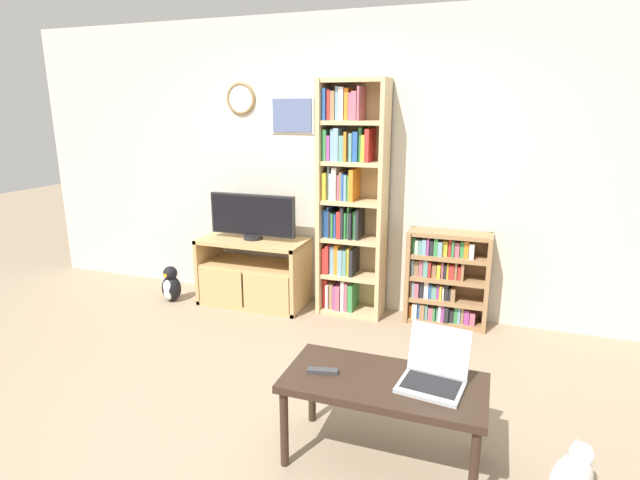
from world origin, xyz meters
The scene contains 11 objects.
ground_plane centered at (0.00, 0.00, 0.00)m, with size 18.00×18.00×0.00m, color gray.
wall_back centered at (-0.01, 2.01, 1.30)m, with size 6.71×0.09×2.60m.
tv_stand centered at (-0.83, 1.70, 0.32)m, with size 1.00×0.49×0.63m.
television centered at (-0.83, 1.72, 0.84)m, with size 0.83×0.18×0.42m.
bookshelf_tall centered at (0.05, 1.82, 1.03)m, with size 0.58×0.31×2.04m.
bookshelf_short centered at (0.90, 1.85, 0.40)m, with size 0.68×0.25×0.81m.
coffee_table centered at (0.80, -0.06, 0.42)m, with size 1.02×0.49×0.47m.
laptop centered at (1.04, -0.01, 0.54)m, with size 0.34×0.33×0.27m.
remote_near_laptop centered at (0.48, -0.10, 0.48)m, with size 0.17×0.08×0.02m.
cat centered at (1.70, -0.05, 0.13)m, with size 0.29×0.47×0.29m.
penguin_figurine centered at (-1.61, 1.48, 0.16)m, with size 0.19×0.17×0.35m.
Camera 1 is at (1.25, -2.30, 1.80)m, focal length 28.00 mm.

